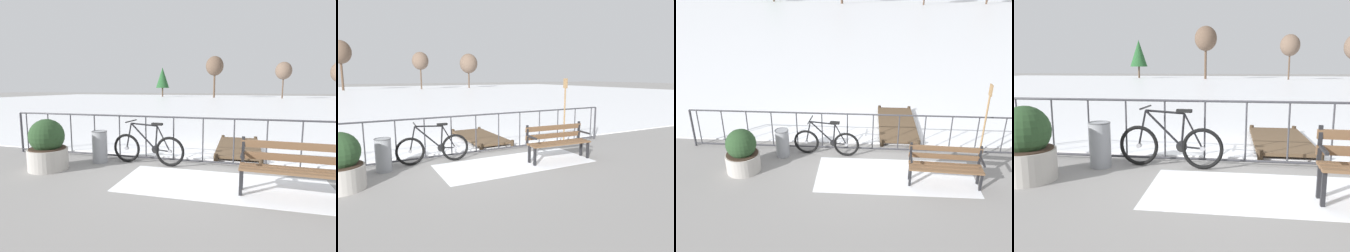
{
  "view_description": "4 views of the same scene",
  "coord_description": "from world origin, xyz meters",
  "views": [
    {
      "loc": [
        1.11,
        -5.85,
        1.7
      ],
      "look_at": [
        -0.47,
        0.02,
        0.84
      ],
      "focal_mm": 28.94,
      "sensor_mm": 36.0,
      "label": 1
    },
    {
      "loc": [
        -2.5,
        -7.13,
        2.05
      ],
      "look_at": [
        1.22,
        -0.0,
        0.69
      ],
      "focal_mm": 31.7,
      "sensor_mm": 36.0,
      "label": 2
    },
    {
      "loc": [
        0.12,
        -8.22,
        4.46
      ],
      "look_at": [
        -0.44,
        0.22,
        0.61
      ],
      "focal_mm": 37.25,
      "sensor_mm": 36.0,
      "label": 3
    },
    {
      "loc": [
        0.08,
        -5.49,
        1.59
      ],
      "look_at": [
        -0.71,
        -0.02,
        0.64
      ],
      "focal_mm": 36.53,
      "sensor_mm": 36.0,
      "label": 4
    }
  ],
  "objects": [
    {
      "name": "bicycle_near_railing",
      "position": [
        -0.86,
        -0.26,
        0.37
      ],
      "size": [
        1.71,
        0.52,
        0.97
      ],
      "color": "black",
      "rests_on": "ground"
    },
    {
      "name": "railing_fence",
      "position": [
        0.0,
        0.0,
        0.56
      ],
      "size": [
        9.06,
        0.06,
        1.07
      ],
      "color": "#38383D",
      "rests_on": "ground"
    },
    {
      "name": "snow_patch",
      "position": [
        0.86,
        -1.2,
        0.0
      ],
      "size": [
        3.68,
        1.54,
        0.01
      ],
      "primitive_type": "cube",
      "color": "white",
      "rests_on": "ground"
    },
    {
      "name": "ground_plane",
      "position": [
        0.0,
        0.0,
        0.0
      ],
      "size": [
        160.0,
        160.0,
        0.0
      ],
      "primitive_type": "plane",
      "color": "gray"
    },
    {
      "name": "tree_east_mid",
      "position": [
        7.33,
        40.09,
        4.31
      ],
      "size": [
        2.46,
        2.46,
        5.69
      ],
      "color": "brown",
      "rests_on": "ground"
    },
    {
      "name": "tree_centre",
      "position": [
        -3.4,
        41.16,
        5.31
      ],
      "size": [
        2.96,
        2.96,
        6.98
      ],
      "color": "brown",
      "rests_on": "ground"
    },
    {
      "name": "trash_bin",
      "position": [
        -1.98,
        -0.4,
        0.37
      ],
      "size": [
        0.35,
        0.35,
        0.73
      ],
      "color": "gray",
      "rests_on": "ground"
    },
    {
      "name": "planter_with_shrub",
      "position": [
        -2.76,
        -1.16,
        0.49
      ],
      "size": [
        0.81,
        0.81,
        1.07
      ],
      "color": "#ADA8A0",
      "rests_on": "ground"
    },
    {
      "name": "frozen_pond",
      "position": [
        0.0,
        28.4,
        0.01
      ],
      "size": [
        80.0,
        56.0,
        0.03
      ],
      "primitive_type": "cube",
      "color": "white",
      "rests_on": "ground"
    },
    {
      "name": "tree_far_west",
      "position": [
        -13.35,
        43.82,
        3.56
      ],
      "size": [
        2.49,
        2.49,
        5.47
      ],
      "color": "brown",
      "rests_on": "ground"
    },
    {
      "name": "wooden_dock",
      "position": [
        1.09,
        1.57,
        0.12
      ],
      "size": [
        1.1,
        2.63,
        0.2
      ],
      "color": "brown",
      "rests_on": "ground"
    }
  ]
}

